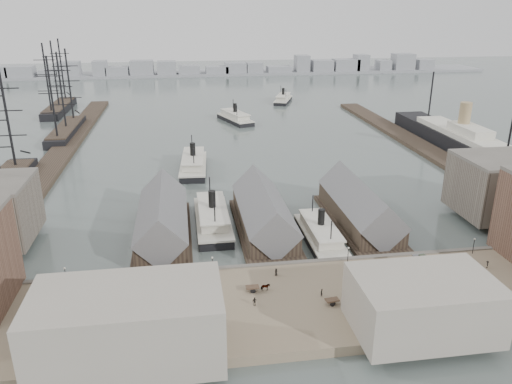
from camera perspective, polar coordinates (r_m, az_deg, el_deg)
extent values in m
plane|color=#495451|center=(117.23, 2.22, -7.86)|extent=(900.00, 900.00, 0.00)
cube|color=#776750|center=(99.92, 4.41, -12.74)|extent=(180.00, 30.00, 2.00)
cube|color=#59544C|center=(112.21, 2.73, -8.59)|extent=(180.00, 1.20, 2.30)
cube|color=#2D231C|center=(214.02, -21.36, 4.25)|extent=(10.00, 220.00, 1.60)
cube|color=#2D231C|center=(221.71, 17.97, 5.19)|extent=(10.00, 180.00, 1.60)
cube|color=#2D231C|center=(129.65, -10.53, -4.99)|extent=(14.00, 42.00, 1.20)
cube|color=#2D231C|center=(129.28, -10.61, -3.56)|extent=(12.00, 36.00, 5.00)
cube|color=#59595B|center=(128.26, -10.68, -2.50)|extent=(12.60, 37.00, 12.60)
cube|color=#2D231C|center=(131.03, 0.92, -4.34)|extent=(14.00, 42.00, 1.20)
cube|color=#2D231C|center=(130.66, 0.86, -2.92)|extent=(12.00, 36.00, 5.00)
cube|color=#59595B|center=(129.65, 0.86, -1.87)|extent=(12.60, 37.00, 12.60)
cube|color=#2D231C|center=(137.41, 11.70, -3.57)|extent=(14.00, 42.00, 1.20)
cube|color=#2D231C|center=(137.05, 11.65, -2.21)|extent=(12.00, 36.00, 5.00)
cube|color=#59595B|center=(136.09, 11.73, -1.21)|extent=(12.60, 37.00, 12.60)
cube|color=#60564C|center=(152.86, 27.04, 0.62)|extent=(28.00, 20.00, 15.00)
cube|color=gray|center=(93.57, 18.53, -12.05)|extent=(24.00, 16.00, 10.00)
cube|color=gray|center=(84.67, -14.38, -14.52)|extent=(30.00, 16.00, 12.00)
cylinder|color=black|center=(110.45, -20.91, -9.00)|extent=(0.16, 0.16, 3.60)
sphere|color=beige|center=(109.57, -21.04, -8.13)|extent=(0.44, 0.44, 0.44)
cylinder|color=black|center=(107.67, -5.00, -8.38)|extent=(0.16, 0.16, 3.60)
sphere|color=beige|center=(106.77, -5.03, -7.49)|extent=(0.44, 0.44, 0.44)
cylinder|color=black|center=(113.08, 10.47, -7.17)|extent=(0.16, 0.16, 3.60)
sphere|color=beige|center=(112.22, 10.53, -6.31)|extent=(0.44, 0.44, 0.44)
cylinder|color=black|center=(125.63, 23.60, -5.73)|extent=(0.16, 0.16, 3.60)
sphere|color=beige|center=(124.85, 23.72, -4.94)|extent=(0.44, 0.44, 0.44)
cube|color=gray|center=(445.01, -6.17, 13.37)|extent=(500.00, 40.00, 2.00)
cube|color=gray|center=(451.85, -25.27, 12.23)|extent=(20.65, 14.00, 10.28)
cube|color=gray|center=(446.52, -22.54, 12.34)|extent=(14.71, 14.00, 7.23)
cube|color=gray|center=(442.82, -20.59, 12.92)|extent=(17.63, 14.00, 13.23)
cube|color=gray|center=(438.58, -17.38, 13.25)|extent=(10.74, 14.00, 13.58)
cube|color=gray|center=(437.10, -15.54, 13.08)|extent=(18.06, 14.00, 8.64)
cube|color=gray|center=(435.00, -12.89, 13.58)|extent=(18.55, 14.00, 13.29)
cube|color=gray|center=(434.12, -10.16, 13.70)|extent=(15.33, 14.00, 12.47)
cube|color=gray|center=(434.32, -7.65, 13.58)|extent=(17.56, 14.00, 8.72)
cube|color=gray|center=(435.46, -4.50, 13.65)|extent=(18.76, 14.00, 7.63)
cube|color=gray|center=(436.75, -2.36, 13.89)|extent=(17.61, 14.00, 10.35)
cube|color=gray|center=(438.82, -0.20, 13.93)|extent=(13.38, 14.00, 10.30)
cube|color=gray|center=(442.69, 2.65, 13.74)|extent=(20.73, 14.00, 6.75)
cube|color=gray|center=(446.51, 5.27, 14.31)|extent=(11.51, 14.00, 15.57)
cube|color=gray|center=(451.28, 7.52, 14.01)|extent=(18.17, 14.00, 11.26)
cube|color=gray|center=(457.66, 10.22, 13.99)|extent=(21.81, 14.00, 11.83)
cube|color=gray|center=(462.05, 11.91, 14.17)|extent=(11.12, 14.00, 15.50)
cube|color=gray|center=(469.82, 14.32, 13.76)|extent=(10.90, 14.00, 10.29)
cube|color=gray|center=(476.80, 16.43, 13.99)|extent=(17.95, 14.00, 15.72)
cube|color=gray|center=(485.71, 18.61, 13.56)|extent=(14.21, 14.00, 10.51)
cube|color=black|center=(134.85, -4.96, -3.50)|extent=(8.52, 29.82, 1.92)
cube|color=beige|center=(134.29, -4.97, -2.96)|extent=(8.95, 29.82, 0.53)
cube|color=beige|center=(133.70, -4.99, -2.38)|extent=(6.92, 21.30, 2.34)
cube|color=beige|center=(133.13, -5.01, -1.79)|extent=(7.46, 23.43, 0.43)
cylinder|color=black|center=(132.26, -5.04, -0.85)|extent=(1.92, 1.92, 4.79)
cylinder|color=black|center=(141.30, -5.31, 0.48)|extent=(0.32, 0.32, 6.39)
cylinder|color=black|center=(123.48, -4.74, -2.55)|extent=(0.32, 0.32, 6.39)
cube|color=black|center=(126.66, 7.35, -5.32)|extent=(7.47, 26.16, 1.68)
cube|color=beige|center=(126.14, 7.38, -4.82)|extent=(7.85, 26.16, 0.47)
cube|color=beige|center=(125.59, 7.40, -4.28)|extent=(6.07, 18.68, 2.06)
cube|color=beige|center=(125.05, 7.43, -3.74)|extent=(6.54, 20.55, 0.37)
cylinder|color=black|center=(124.23, 7.47, -2.88)|extent=(1.68, 1.68, 4.20)
cylinder|color=black|center=(131.75, 6.48, -1.52)|extent=(0.28, 0.28, 5.61)
cylinder|color=black|center=(116.98, 8.58, -4.57)|extent=(0.28, 0.28, 5.61)
cube|color=black|center=(181.23, -7.15, 2.79)|extent=(10.49, 30.39, 1.92)
cube|color=beige|center=(180.81, -7.17, 3.21)|extent=(10.91, 30.42, 0.53)
cube|color=beige|center=(180.38, -7.19, 3.66)|extent=(8.33, 21.76, 2.35)
cube|color=beige|center=(179.95, -7.21, 4.12)|extent=(9.00, 23.93, 0.43)
cylinder|color=black|center=(179.31, -7.25, 4.84)|extent=(1.92, 1.92, 4.80)
cylinder|color=black|center=(188.64, -7.34, 5.56)|extent=(0.32, 0.32, 6.41)
cylinder|color=black|center=(170.14, -7.14, 3.91)|extent=(0.32, 0.32, 6.41)
cube|color=black|center=(256.88, -2.40, 8.21)|extent=(16.69, 29.09, 1.80)
cube|color=beige|center=(256.60, -2.40, 8.49)|extent=(17.07, 29.22, 0.50)
cube|color=beige|center=(256.31, -2.41, 8.80)|extent=(12.67, 21.03, 2.20)
cube|color=beige|center=(256.03, -2.41, 9.10)|extent=(13.79, 23.09, 0.40)
cylinder|color=black|center=(255.61, -2.42, 9.59)|extent=(1.80, 1.80, 4.50)
cylinder|color=black|center=(264.44, -2.64, 9.91)|extent=(0.30, 0.30, 6.00)
cylinder|color=black|center=(246.87, -2.19, 9.15)|extent=(0.30, 0.30, 6.00)
cube|color=black|center=(310.86, 3.11, 10.35)|extent=(15.97, 26.60, 1.65)
cube|color=beige|center=(310.65, 3.12, 10.56)|extent=(16.32, 26.73, 0.46)
cube|color=beige|center=(310.43, 3.12, 10.80)|extent=(12.08, 19.26, 2.02)
cube|color=beige|center=(310.22, 3.13, 11.03)|extent=(13.16, 21.13, 0.37)
cylinder|color=black|center=(309.89, 3.13, 11.40)|extent=(1.65, 1.65, 4.13)
cylinder|color=black|center=(317.90, 2.83, 11.60)|extent=(0.28, 0.28, 5.50)
cylinder|color=black|center=(301.95, 3.45, 11.12)|extent=(0.28, 0.28, 5.50)
cylinder|color=black|center=(186.85, -26.57, 7.67)|extent=(0.84, 0.84, 35.64)
cube|color=black|center=(245.37, -20.82, 6.51)|extent=(8.98, 51.90, 3.59)
cube|color=#2D231C|center=(244.91, -20.88, 6.99)|extent=(8.48, 46.71, 0.60)
cylinder|color=black|center=(224.54, -22.29, 9.88)|extent=(0.80, 0.80, 33.93)
cylinder|color=black|center=(242.02, -21.36, 10.67)|extent=(0.80, 0.80, 33.93)
cylinder|color=black|center=(259.60, -20.56, 11.36)|extent=(0.80, 0.80, 33.93)
cube|color=black|center=(302.17, -21.54, 8.87)|extent=(9.31, 51.70, 3.72)
cube|color=#2D231C|center=(301.79, -21.60, 9.27)|extent=(8.79, 46.53, 0.62)
cylinder|color=black|center=(281.92, -22.80, 11.86)|extent=(0.83, 0.83, 35.16)
cylinder|color=black|center=(299.39, -22.02, 12.38)|extent=(0.83, 0.83, 35.16)
cylinder|color=black|center=(316.93, -21.32, 12.85)|extent=(0.83, 0.83, 35.16)
cube|color=black|center=(220.05, 22.35, 5.16)|extent=(13.57, 99.17, 6.26)
cube|color=beige|center=(219.09, 22.49, 6.22)|extent=(11.48, 57.41, 2.09)
cube|color=beige|center=(214.20, 23.28, 6.53)|extent=(8.35, 20.88, 3.13)
cylinder|color=tan|center=(217.59, 22.76, 8.07)|extent=(4.59, 4.59, 10.44)
cube|color=black|center=(110.95, 19.23, -9.45)|extent=(3.36, 9.91, 0.82)
cube|color=#2D3426|center=(110.12, 19.34, -8.67)|extent=(3.51, 10.43, 2.66)
cube|color=#59595B|center=(109.43, 19.43, -7.99)|extent=(3.75, 10.86, 0.31)
imported|color=black|center=(105.00, -19.07, -11.03)|extent=(1.38, 1.23, 1.49)
cube|color=#3F2D21|center=(105.41, -20.49, -10.99)|extent=(2.63, 1.56, 0.25)
cylinder|color=black|center=(105.00, -20.53, -11.35)|extent=(1.10, 0.11, 1.10)
cylinder|color=black|center=(106.17, -20.41, -10.96)|extent=(1.10, 0.11, 1.10)
imported|color=black|center=(101.78, 1.07, -10.82)|extent=(1.84, 0.86, 1.55)
cube|color=#3F2D21|center=(101.40, -0.41, -10.86)|extent=(2.62, 1.54, 0.25)
cylinder|color=black|center=(100.99, -0.36, -11.24)|extent=(1.10, 0.10, 1.10)
cylinder|color=black|center=(102.18, -0.46, -10.83)|extent=(1.10, 0.10, 1.10)
imported|color=black|center=(99.05, 10.21, -12.12)|extent=(1.60, 1.80, 1.65)
cube|color=#3F2D21|center=(98.54, 8.70, -12.15)|extent=(2.77, 1.82, 0.25)
cylinder|color=black|center=(98.15, 8.75, -12.54)|extent=(1.10, 0.22, 1.10)
cylinder|color=black|center=(99.31, 8.62, -12.10)|extent=(1.10, 0.22, 1.10)
imported|color=black|center=(112.39, -26.11, -9.84)|extent=(0.63, 0.46, 1.72)
imported|color=black|center=(102.18, -22.83, -12.48)|extent=(0.89, 0.96, 1.59)
imported|color=black|center=(104.90, -12.88, -10.32)|extent=(0.94, 1.23, 1.69)
imported|color=black|center=(97.23, -0.17, -12.39)|extent=(1.09, 0.64, 1.75)
imported|color=black|center=(106.98, 2.32, -9.12)|extent=(0.94, 0.93, 1.64)
imported|color=black|center=(100.79, 7.50, -11.33)|extent=(0.74, 0.72, 1.63)
imported|color=black|center=(112.73, 16.42, -8.37)|extent=(0.68, 0.84, 1.65)
imported|color=black|center=(103.34, 18.64, -11.42)|extent=(1.27, 0.89, 1.80)
imported|color=black|center=(121.74, 22.50, -6.90)|extent=(0.81, 1.10, 1.73)
imported|color=black|center=(104.64, -24.72, -11.91)|extent=(1.07, 1.31, 1.77)
imported|color=black|center=(120.79, 24.91, -7.52)|extent=(1.02, 1.23, 1.65)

